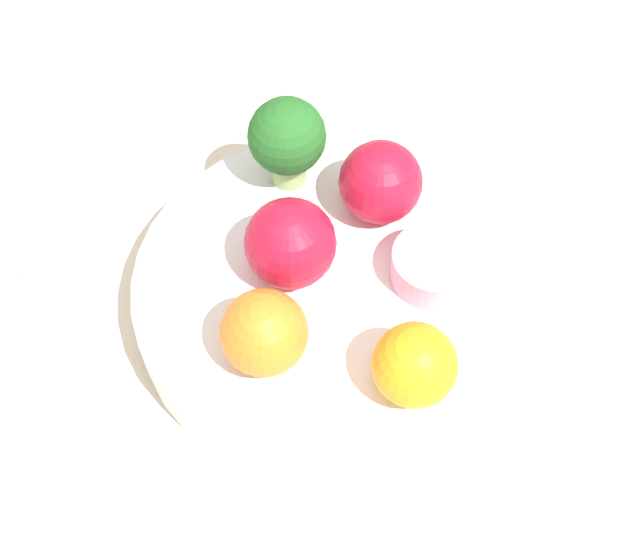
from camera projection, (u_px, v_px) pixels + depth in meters
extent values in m
plane|color=gray|center=(320.00, 327.00, 0.57)|extent=(6.00, 6.00, 0.00)
cube|color=beige|center=(320.00, 320.00, 0.56)|extent=(1.20, 1.20, 0.02)
cylinder|color=white|center=(320.00, 296.00, 0.54)|extent=(0.22, 0.22, 0.04)
cylinder|color=#8CB76B|center=(288.00, 166.00, 0.55)|extent=(0.02, 0.02, 0.02)
sphere|color=#236023|center=(287.00, 136.00, 0.53)|extent=(0.05, 0.05, 0.05)
sphere|color=#B7142D|center=(381.00, 182.00, 0.53)|extent=(0.05, 0.05, 0.05)
sphere|color=#B7142D|center=(290.00, 243.00, 0.50)|extent=(0.05, 0.05, 0.05)
sphere|color=orange|center=(264.00, 333.00, 0.47)|extent=(0.05, 0.05, 0.05)
sphere|color=orange|center=(415.00, 365.00, 0.46)|extent=(0.05, 0.05, 0.05)
cylinder|color=#EA9EC6|center=(433.00, 266.00, 0.51)|extent=(0.05, 0.05, 0.02)
cube|color=silver|center=(51.00, 239.00, 0.58)|extent=(0.05, 0.06, 0.01)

